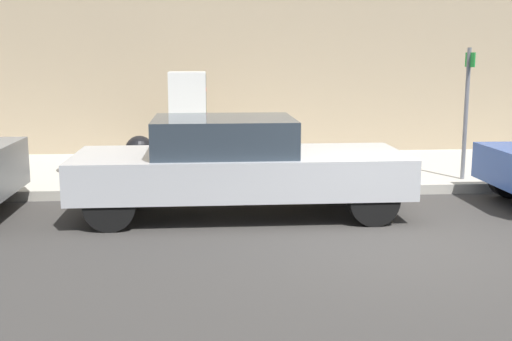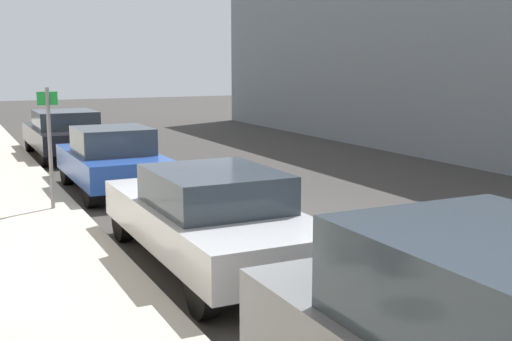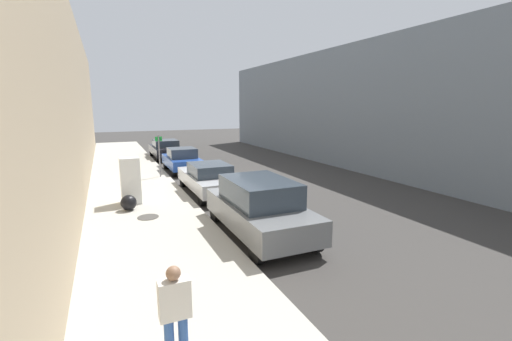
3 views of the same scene
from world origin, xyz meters
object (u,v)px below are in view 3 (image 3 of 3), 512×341
at_px(discarded_refrigerator, 130,181).
at_px(parked_sedan_dark, 165,149).
at_px(street_sign_post, 159,153).
at_px(trash_bag, 129,203).
at_px(pedestrian_walking_far, 175,310).
at_px(parked_hatchback_blue, 182,160).
at_px(parked_suv_gray, 259,207).
at_px(parked_sedan_silver, 209,178).

relative_size(discarded_refrigerator, parked_sedan_dark, 0.39).
relative_size(discarded_refrigerator, street_sign_post, 0.81).
xyz_separation_m(trash_bag, parked_sedan_dark, (3.48, 13.22, 0.29)).
distance_m(pedestrian_walking_far, parked_hatchback_blue, 16.01).
bearing_deg(discarded_refrigerator, pedestrian_walking_far, -90.34).
relative_size(street_sign_post, parked_hatchback_blue, 0.58).
bearing_deg(parked_sedan_dark, parked_suv_gray, -90.00).
distance_m(trash_bag, parked_sedan_silver, 3.89).
height_order(street_sign_post, parked_hatchback_blue, street_sign_post).
height_order(pedestrian_walking_far, parked_sedan_dark, pedestrian_walking_far).
height_order(parked_hatchback_blue, parked_sedan_dark, parked_hatchback_blue).
distance_m(pedestrian_walking_far, parked_suv_gray, 5.64).
xyz_separation_m(pedestrian_walking_far, parked_sedan_silver, (3.37, 9.97, -0.31)).
relative_size(discarded_refrigerator, parked_hatchback_blue, 0.47).
relative_size(pedestrian_walking_far, parked_suv_gray, 0.33).
bearing_deg(parked_sedan_silver, parked_sedan_dark, 90.00).
bearing_deg(parked_sedan_dark, street_sign_post, -101.37).
height_order(discarded_refrigerator, parked_sedan_silver, discarded_refrigerator).
relative_size(discarded_refrigerator, pedestrian_walking_far, 1.16).
relative_size(trash_bag, pedestrian_walking_far, 0.36).
xyz_separation_m(parked_sedan_silver, parked_hatchback_blue, (0.00, 5.68, 0.01)).
bearing_deg(pedestrian_walking_far, trash_bag, -168.62).
bearing_deg(parked_suv_gray, parked_sedan_silver, 90.00).
bearing_deg(parked_hatchback_blue, discarded_refrigerator, -117.22).
xyz_separation_m(discarded_refrigerator, street_sign_post, (1.79, 4.71, 0.36)).
xyz_separation_m(parked_sedan_silver, parked_sedan_dark, (0.00, 11.52, 0.01)).
relative_size(pedestrian_walking_far, parked_hatchback_blue, 0.40).
bearing_deg(parked_suv_gray, street_sign_post, 99.19).
relative_size(trash_bag, parked_sedan_silver, 0.12).
bearing_deg(parked_sedan_dark, parked_hatchback_blue, -90.00).
xyz_separation_m(street_sign_post, parked_sedan_dark, (1.52, 7.56, -0.68)).
bearing_deg(trash_bag, parked_hatchback_blue, 64.77).
bearing_deg(discarded_refrigerator, parked_hatchback_blue, 62.78).
xyz_separation_m(pedestrian_walking_far, parked_sedan_dark, (3.37, 21.48, -0.30)).
bearing_deg(parked_sedan_dark, discarded_refrigerator, -105.10).
xyz_separation_m(parked_hatchback_blue, parked_sedan_dark, (-0.00, 5.83, 0.00)).
xyz_separation_m(discarded_refrigerator, pedestrian_walking_far, (-0.05, -9.21, -0.02)).
bearing_deg(trash_bag, street_sign_post, 70.90).
relative_size(trash_bag, parked_hatchback_blue, 0.15).
distance_m(trash_bag, parked_hatchback_blue, 8.17).
xyz_separation_m(street_sign_post, parked_suv_gray, (1.52, -9.40, -0.53)).
distance_m(parked_suv_gray, parked_sedan_dark, 16.95).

